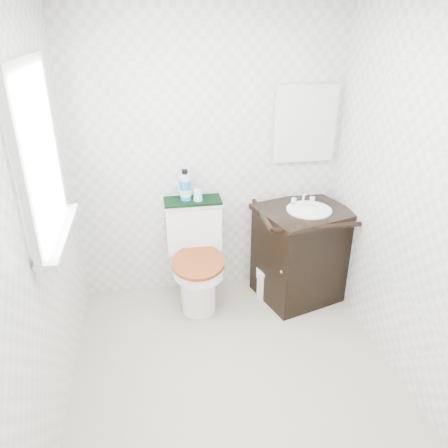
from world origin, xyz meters
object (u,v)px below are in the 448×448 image
object	(u,v)px
mouthwash_bottle	(185,186)
cup	(198,195)
vanity	(301,251)
trash_bin	(267,283)
toilet	(196,262)

from	to	relation	value
mouthwash_bottle	cup	world-z (taller)	mouthwash_bottle
vanity	trash_bin	size ratio (longest dim) A/B	3.41
vanity	trash_bin	world-z (taller)	vanity
vanity	trash_bin	xyz separation A→B (m)	(-0.29, 0.00, -0.29)
cup	vanity	bearing A→B (deg)	-10.91
trash_bin	mouthwash_bottle	xyz separation A→B (m)	(-0.66, 0.20, 0.87)
vanity	cup	world-z (taller)	cup
vanity	toilet	bearing A→B (deg)	176.11
toilet	cup	bearing A→B (deg)	68.06
vanity	trash_bin	bearing A→B (deg)	179.38
trash_bin	mouthwash_bottle	size ratio (longest dim) A/B	1.07
vanity	cup	size ratio (longest dim) A/B	9.84
trash_bin	mouthwash_bottle	distance (m)	1.11
toilet	trash_bin	bearing A→B (deg)	-5.43
vanity	mouthwash_bottle	size ratio (longest dim) A/B	3.64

